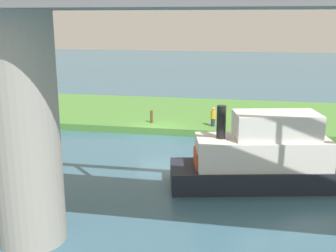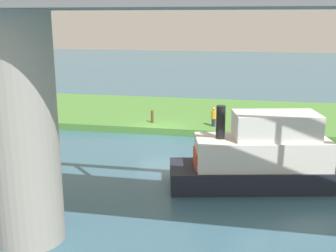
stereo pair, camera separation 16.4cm
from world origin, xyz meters
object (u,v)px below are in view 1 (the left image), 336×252
bridge_pylon (25,132)px  skiff_small (258,157)px  person_on_bank (213,117)px  mooring_post (152,117)px

bridge_pylon → skiff_small: size_ratio=1.00×
person_on_bank → mooring_post: size_ratio=1.51×
skiff_small → person_on_bank: bearing=-72.6°
bridge_pylon → skiff_small: (-8.27, -6.83, -2.65)m
person_on_bank → mooring_post: 4.57m
person_on_bank → bridge_pylon: bearing=72.2°
person_on_bank → skiff_small: (-2.99, 9.55, 0.29)m
person_on_bank → skiff_small: size_ratio=0.17×
mooring_post → skiff_small: bearing=127.9°
mooring_post → person_on_bank: bearing=177.9°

